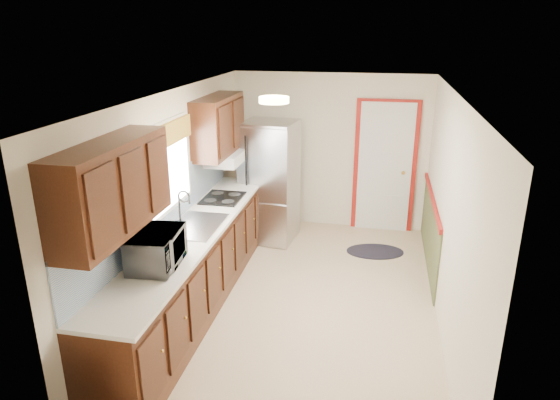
% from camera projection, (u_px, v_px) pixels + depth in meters
% --- Properties ---
extents(room_shell, '(3.20, 5.20, 2.52)m').
position_uv_depth(room_shell, '(305.00, 205.00, 5.43)').
color(room_shell, beige).
rests_on(room_shell, ground).
extents(kitchen_run, '(0.63, 4.00, 2.20)m').
position_uv_depth(kitchen_run, '(190.00, 240.00, 5.53)').
color(kitchen_run, '#35170C').
rests_on(kitchen_run, ground).
extents(back_wall_trim, '(1.12, 2.30, 2.08)m').
position_uv_depth(back_wall_trim, '(394.00, 180.00, 7.39)').
color(back_wall_trim, maroon).
rests_on(back_wall_trim, ground).
extents(ceiling_fixture, '(0.30, 0.30, 0.06)m').
position_uv_depth(ceiling_fixture, '(274.00, 100.00, 4.92)').
color(ceiling_fixture, '#FFD88C').
rests_on(ceiling_fixture, room_shell).
extents(microwave, '(0.39, 0.63, 0.41)m').
position_uv_depth(microwave, '(156.00, 245.00, 4.58)').
color(microwave, white).
rests_on(microwave, kitchen_run).
extents(refrigerator, '(0.82, 0.79, 1.78)m').
position_uv_depth(refrigerator, '(270.00, 182.00, 7.30)').
color(refrigerator, '#B7B7BC').
rests_on(refrigerator, ground).
extents(rug, '(0.88, 0.64, 0.01)m').
position_uv_depth(rug, '(375.00, 251.00, 7.12)').
color(rug, black).
rests_on(rug, ground).
extents(cooktop, '(0.49, 0.58, 0.02)m').
position_uv_depth(cooktop, '(223.00, 198.00, 6.43)').
color(cooktop, black).
rests_on(cooktop, kitchen_run).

